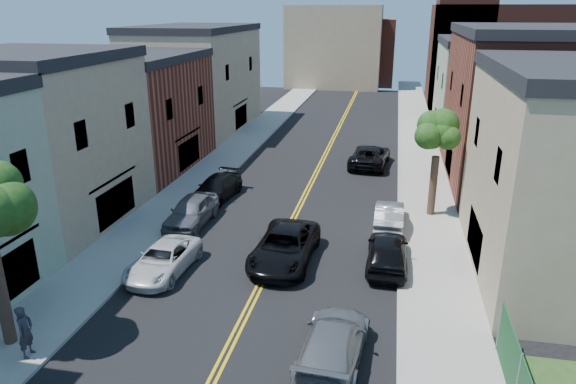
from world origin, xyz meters
The scene contains 22 objects.
sidewalk_left centered at (-7.90, 40.00, 0.07)m, with size 3.20×100.00×0.15m, color gray.
sidewalk_right centered at (7.90, 40.00, 0.07)m, with size 3.20×100.00×0.15m, color gray.
curb_left centered at (-6.15, 40.00, 0.07)m, with size 0.30×100.00×0.15m, color gray.
curb_right centered at (6.15, 40.00, 0.07)m, with size 0.30×100.00×0.15m, color gray.
bldg_left_tan_near centered at (-14.00, 25.00, 4.50)m, with size 9.00×10.00×9.00m, color #998466.
bldg_left_brick centered at (-14.00, 36.00, 4.00)m, with size 9.00×12.00×8.00m, color brown.
bldg_left_tan_far centered at (-14.00, 50.00, 4.75)m, with size 9.00×16.00×9.50m, color #998466.
bldg_right_brick centered at (14.00, 38.00, 5.00)m, with size 9.00×14.00×10.00m, color brown.
bldg_right_palegrn centered at (14.00, 52.00, 4.25)m, with size 9.00×12.00×8.50m, color gray.
church centered at (16.33, 67.07, 7.24)m, with size 16.20×14.20×22.60m.
backdrop_left centered at (-4.00, 82.00, 6.00)m, with size 14.00×8.00×12.00m, color #998466.
backdrop_center centered at (0.00, 86.00, 5.00)m, with size 10.00×8.00×10.00m, color brown.
tree_right_far centered at (7.92, 30.01, 5.76)m, with size 4.40×4.40×8.03m.
white_pickup centered at (-4.70, 20.32, 0.67)m, with size 2.21×4.79×1.33m, color silver.
grey_car_left centered at (-5.50, 25.98, 0.83)m, with size 1.95×4.85×1.65m, color #5B5D63.
black_car_left centered at (-5.50, 30.40, 0.72)m, with size 2.02×4.98×1.44m, color black.
grey_car_right centered at (3.80, 15.35, 0.75)m, with size 2.11×5.20×1.51m, color #5A5D62.
black_car_right centered at (5.50, 22.95, 0.81)m, with size 1.92×4.76×1.62m, color black.
silver_car_right centered at (5.50, 27.72, 0.73)m, with size 1.55×4.44×1.46m, color #94969B.
dark_car_right_far centered at (3.80, 39.89, 0.81)m, with size 2.70×5.85×1.63m, color black.
black_suv_lane centered at (0.61, 22.51, 0.81)m, with size 2.69×5.84×1.62m, color black.
pedestrian_left centered at (-6.70, 13.41, 1.12)m, with size 0.71×0.46×1.93m, color #282931.
Camera 1 is at (5.27, 0.00, 11.73)m, focal length 32.71 mm.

